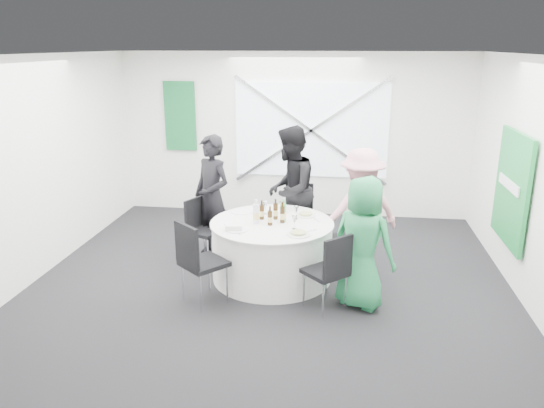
# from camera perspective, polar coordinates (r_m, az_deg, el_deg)

# --- Properties ---
(floor) EXTENTS (6.00, 6.00, 0.00)m
(floor) POSITION_cam_1_polar(r_m,az_deg,el_deg) (6.78, -0.23, -8.60)
(floor) COLOR black
(floor) RESTS_ON ground
(ceiling) EXTENTS (6.00, 6.00, 0.00)m
(ceiling) POSITION_cam_1_polar(r_m,az_deg,el_deg) (6.12, -0.26, 15.78)
(ceiling) COLOR silver
(ceiling) RESTS_ON wall_back
(wall_back) EXTENTS (6.00, 0.00, 6.00)m
(wall_back) POSITION_cam_1_polar(r_m,az_deg,el_deg) (9.23, 2.37, 7.40)
(wall_back) COLOR white
(wall_back) RESTS_ON floor
(wall_front) EXTENTS (6.00, 0.00, 6.00)m
(wall_front) POSITION_cam_1_polar(r_m,az_deg,el_deg) (3.52, -7.12, -8.78)
(wall_front) COLOR white
(wall_front) RESTS_ON floor
(wall_left) EXTENTS (0.00, 6.00, 6.00)m
(wall_left) POSITION_cam_1_polar(r_m,az_deg,el_deg) (7.34, -24.16, 3.46)
(wall_left) COLOR white
(wall_left) RESTS_ON floor
(wall_right) EXTENTS (0.00, 6.00, 6.00)m
(wall_right) POSITION_cam_1_polar(r_m,az_deg,el_deg) (6.61, 26.49, 1.80)
(wall_right) COLOR white
(wall_right) RESTS_ON floor
(window_panel) EXTENTS (2.60, 0.03, 1.60)m
(window_panel) POSITION_cam_1_polar(r_m,az_deg,el_deg) (9.15, 4.24, 7.92)
(window_panel) COLOR silver
(window_panel) RESTS_ON wall_back
(window_brace_a) EXTENTS (2.63, 0.05, 1.84)m
(window_brace_a) POSITION_cam_1_polar(r_m,az_deg,el_deg) (9.11, 4.22, 7.88)
(window_brace_a) COLOR silver
(window_brace_a) RESTS_ON window_panel
(window_brace_b) EXTENTS (2.63, 0.05, 1.84)m
(window_brace_b) POSITION_cam_1_polar(r_m,az_deg,el_deg) (9.11, 4.22, 7.88)
(window_brace_b) COLOR silver
(window_brace_b) RESTS_ON window_panel
(green_banner) EXTENTS (0.55, 0.04, 1.20)m
(green_banner) POSITION_cam_1_polar(r_m,az_deg,el_deg) (9.53, -9.86, 9.29)
(green_banner) COLOR #146531
(green_banner) RESTS_ON wall_back
(green_sign) EXTENTS (0.05, 1.20, 1.40)m
(green_sign) POSITION_cam_1_polar(r_m,az_deg,el_deg) (7.19, 24.38, 1.52)
(green_sign) COLOR #188738
(green_sign) RESTS_ON wall_right
(banquet_table) EXTENTS (1.56, 1.56, 0.76)m
(banquet_table) POSITION_cam_1_polar(r_m,az_deg,el_deg) (6.81, -0.00, -4.99)
(banquet_table) COLOR white
(banquet_table) RESTS_ON floor
(chair_back) EXTENTS (0.51, 0.52, 0.96)m
(chair_back) POSITION_cam_1_polar(r_m,az_deg,el_deg) (7.79, 2.71, -0.72)
(chair_back) COLOR black
(chair_back) RESTS_ON floor
(chair_back_left) EXTENTS (0.53, 0.53, 0.87)m
(chair_back_left) POSITION_cam_1_polar(r_m,az_deg,el_deg) (7.42, -7.68, -2.22)
(chair_back_left) COLOR black
(chair_back_left) RESTS_ON floor
(chair_back_right) EXTENTS (0.54, 0.53, 0.92)m
(chair_back_right) POSITION_cam_1_polar(r_m,az_deg,el_deg) (7.03, 8.15, -3.09)
(chair_back_right) COLOR black
(chair_back_right) RESTS_ON floor
(chair_front_right) EXTENTS (0.59, 0.59, 0.92)m
(chair_front_right) POSITION_cam_1_polar(r_m,az_deg,el_deg) (5.95, 6.31, -6.75)
(chair_front_right) COLOR black
(chair_front_right) RESTS_ON floor
(chair_front_left) EXTENTS (0.65, 0.65, 1.01)m
(chair_front_left) POSITION_cam_1_polar(r_m,az_deg,el_deg) (6.11, -8.08, -5.65)
(chair_front_left) COLOR black
(chair_front_left) RESTS_ON floor
(person_man_back_left) EXTENTS (0.76, 0.70, 1.73)m
(person_man_back_left) POSITION_cam_1_polar(r_m,az_deg,el_deg) (7.44, -6.46, 0.78)
(person_man_back_left) COLOR black
(person_man_back_left) RESTS_ON floor
(person_man_back) EXTENTS (0.59, 0.94, 1.83)m
(person_man_back) POSITION_cam_1_polar(r_m,az_deg,el_deg) (7.56, 1.94, 1.51)
(person_man_back) COLOR black
(person_man_back) RESTS_ON floor
(person_woman_pink) EXTENTS (1.17, 0.86, 1.65)m
(person_woman_pink) POSITION_cam_1_polar(r_m,az_deg,el_deg) (7.05, 9.51, -0.65)
(person_woman_pink) COLOR pink
(person_woman_pink) RESTS_ON floor
(person_woman_green) EXTENTS (0.89, 0.79, 1.54)m
(person_woman_green) POSITION_cam_1_polar(r_m,az_deg,el_deg) (6.06, 9.74, -4.15)
(person_woman_green) COLOR #23824A
(person_woman_green) RESTS_ON floor
(plate_back) EXTENTS (0.28, 0.28, 0.01)m
(plate_back) POSITION_cam_1_polar(r_m,az_deg,el_deg) (7.14, 1.13, -0.64)
(plate_back) COLOR white
(plate_back) RESTS_ON banquet_table
(plate_back_left) EXTENTS (0.29, 0.29, 0.01)m
(plate_back_left) POSITION_cam_1_polar(r_m,az_deg,el_deg) (7.09, -3.27, -0.80)
(plate_back_left) COLOR white
(plate_back_left) RESTS_ON banquet_table
(plate_back_right) EXTENTS (0.26, 0.26, 0.04)m
(plate_back_right) POSITION_cam_1_polar(r_m,az_deg,el_deg) (6.93, 3.63, -1.15)
(plate_back_right) COLOR white
(plate_back_right) RESTS_ON banquet_table
(plate_front_right) EXTENTS (0.29, 0.29, 0.04)m
(plate_front_right) POSITION_cam_1_polar(r_m,az_deg,el_deg) (6.25, 2.84, -3.19)
(plate_front_right) COLOR white
(plate_front_right) RESTS_ON banquet_table
(plate_front_left) EXTENTS (0.25, 0.25, 0.01)m
(plate_front_left) POSITION_cam_1_polar(r_m,az_deg,el_deg) (6.40, -3.77, -2.79)
(plate_front_left) COLOR white
(plate_front_left) RESTS_ON banquet_table
(napkin) EXTENTS (0.22, 0.17, 0.06)m
(napkin) POSITION_cam_1_polar(r_m,az_deg,el_deg) (6.40, -4.15, -2.47)
(napkin) COLOR white
(napkin) RESTS_ON plate_front_left
(beer_bottle_a) EXTENTS (0.06, 0.06, 0.25)m
(beer_bottle_a) POSITION_cam_1_polar(r_m,az_deg,el_deg) (6.76, -1.10, -0.87)
(beer_bottle_a) COLOR #3C230A
(beer_bottle_a) RESTS_ON banquet_table
(beer_bottle_b) EXTENTS (0.06, 0.06, 0.27)m
(beer_bottle_b) POSITION_cam_1_polar(r_m,az_deg,el_deg) (6.76, 0.38, -0.79)
(beer_bottle_b) COLOR #3C230A
(beer_bottle_b) RESTS_ON banquet_table
(beer_bottle_c) EXTENTS (0.06, 0.06, 0.27)m
(beer_bottle_c) POSITION_cam_1_polar(r_m,az_deg,el_deg) (6.63, 1.12, -1.17)
(beer_bottle_c) COLOR #3C230A
(beer_bottle_c) RESTS_ON banquet_table
(beer_bottle_d) EXTENTS (0.06, 0.06, 0.24)m
(beer_bottle_d) POSITION_cam_1_polar(r_m,az_deg,el_deg) (6.55, -0.22, -1.52)
(beer_bottle_d) COLOR #3C230A
(beer_bottle_d) RESTS_ON banquet_table
(green_water_bottle) EXTENTS (0.08, 0.08, 0.29)m
(green_water_bottle) POSITION_cam_1_polar(r_m,az_deg,el_deg) (6.66, 1.21, -0.98)
(green_water_bottle) COLOR #44B255
(green_water_bottle) RESTS_ON banquet_table
(clear_water_bottle) EXTENTS (0.08, 0.08, 0.31)m
(clear_water_bottle) POSITION_cam_1_polar(r_m,az_deg,el_deg) (6.60, -1.73, -1.08)
(clear_water_bottle) COLOR silver
(clear_water_bottle) RESTS_ON banquet_table
(wine_glass_a) EXTENTS (0.07, 0.07, 0.17)m
(wine_glass_a) POSITION_cam_1_polar(r_m,az_deg,el_deg) (6.96, 1.10, -0.11)
(wine_glass_a) COLOR white
(wine_glass_a) RESTS_ON banquet_table
(wine_glass_b) EXTENTS (0.07, 0.07, 0.17)m
(wine_glass_b) POSITION_cam_1_polar(r_m,az_deg,el_deg) (6.96, -0.71, -0.09)
(wine_glass_b) COLOR white
(wine_glass_b) RESTS_ON banquet_table
(wine_glass_c) EXTENTS (0.07, 0.07, 0.17)m
(wine_glass_c) POSITION_cam_1_polar(r_m,az_deg,el_deg) (6.77, 2.62, -0.62)
(wine_glass_c) COLOR white
(wine_glass_c) RESTS_ON banquet_table
(wine_glass_d) EXTENTS (0.07, 0.07, 0.17)m
(wine_glass_d) POSITION_cam_1_polar(r_m,az_deg,el_deg) (6.40, 2.44, -1.65)
(wine_glass_d) COLOR white
(wine_glass_d) RESTS_ON banquet_table
(fork_a) EXTENTS (0.09, 0.14, 0.01)m
(fork_a) POSITION_cam_1_polar(r_m,az_deg,el_deg) (6.76, 4.86, -1.77)
(fork_a) COLOR silver
(fork_a) RESTS_ON banquet_table
(knife_a) EXTENTS (0.08, 0.14, 0.01)m
(knife_a) POSITION_cam_1_polar(r_m,az_deg,el_deg) (7.02, 3.79, -1.04)
(knife_a) COLOR silver
(knife_a) RESTS_ON banquet_table
(fork_b) EXTENTS (0.10, 0.13, 0.01)m
(fork_b) POSITION_cam_1_polar(r_m,az_deg,el_deg) (6.20, 2.45, -3.47)
(fork_b) COLOR silver
(fork_b) RESTS_ON banquet_table
(knife_b) EXTENTS (0.11, 0.12, 0.01)m
(knife_b) POSITION_cam_1_polar(r_m,az_deg,el_deg) (6.39, 4.27, -2.88)
(knife_b) COLOR silver
(knife_b) RESTS_ON banquet_table
(fork_c) EXTENTS (0.11, 0.12, 0.01)m
(fork_c) POSITION_cam_1_polar(r_m,az_deg,el_deg) (6.54, -4.83, -2.42)
(fork_c) COLOR silver
(fork_c) RESTS_ON banquet_table
(knife_c) EXTENTS (0.10, 0.13, 0.01)m
(knife_c) POSITION_cam_1_polar(r_m,az_deg,el_deg) (6.30, -3.67, -3.15)
(knife_c) COLOR silver
(knife_c) RESTS_ON banquet_table
(fork_d) EXTENTS (0.15, 0.03, 0.01)m
(fork_d) POSITION_cam_1_polar(r_m,az_deg,el_deg) (7.19, 1.62, -0.56)
(fork_d) COLOR silver
(fork_d) RESTS_ON banquet_table
(knife_d) EXTENTS (0.15, 0.02, 0.01)m
(knife_d) POSITION_cam_1_polar(r_m,az_deg,el_deg) (7.21, -0.91, -0.50)
(knife_d) COLOR silver
(knife_d) RESTS_ON banquet_table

